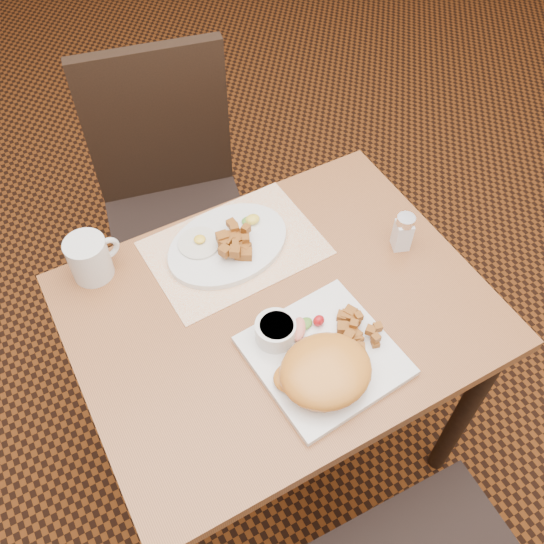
{
  "coord_description": "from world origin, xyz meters",
  "views": [
    {
      "loc": [
        -0.38,
        -0.66,
        1.86
      ],
      "look_at": [
        0.01,
        0.05,
        0.82
      ],
      "focal_mm": 40.0,
      "sensor_mm": 36.0,
      "label": 1
    }
  ],
  "objects": [
    {
      "name": "placemat",
      "position": [
        -0.01,
        0.2,
        0.75
      ],
      "size": [
        0.41,
        0.3,
        0.0
      ],
      "primitive_type": "cube",
      "rotation": [
        0.0,
        0.0,
        0.04
      ],
      "color": "white",
      "rests_on": "table"
    },
    {
      "name": "ground",
      "position": [
        0.0,
        0.0,
        0.0
      ],
      "size": [
        8.0,
        8.0,
        0.0
      ],
      "primitive_type": "plane",
      "color": "black",
      "rests_on": "ground"
    },
    {
      "name": "home_fries_sq",
      "position": [
        0.1,
        -0.14,
        0.78
      ],
      "size": [
        0.09,
        0.12,
        0.03
      ],
      "color": "#9D5719",
      "rests_on": "plate_square"
    },
    {
      "name": "home_fries_ov",
      "position": [
        -0.01,
        0.19,
        0.79
      ],
      "size": [
        0.1,
        0.12,
        0.04
      ],
      "color": "#9D5719",
      "rests_on": "plate_oval"
    },
    {
      "name": "salt_shaker",
      "position": [
        0.34,
        0.02,
        0.8
      ],
      "size": [
        0.05,
        0.05,
        0.1
      ],
      "color": "white",
      "rests_on": "table"
    },
    {
      "name": "garnish_sq",
      "position": [
        0.01,
        -0.08,
        0.78
      ],
      "size": [
        0.09,
        0.07,
        0.03
      ],
      "color": "#387223",
      "rests_on": "plate_square"
    },
    {
      "name": "chair_far",
      "position": [
        -0.01,
        0.65,
        0.54
      ],
      "size": [
        0.5,
        0.51,
        0.97
      ],
      "rotation": [
        0.0,
        0.0,
        2.93
      ],
      "color": "black",
      "rests_on": "ground"
    },
    {
      "name": "hollandaise_mound",
      "position": [
        -0.01,
        -0.2,
        0.8
      ],
      "size": [
        0.19,
        0.17,
        0.07
      ],
      "color": "orange",
      "rests_on": "plate_square"
    },
    {
      "name": "plate_square",
      "position": [
        0.02,
        -0.15,
        0.76
      ],
      "size": [
        0.3,
        0.3,
        0.02
      ],
      "primitive_type": "cube",
      "rotation": [
        0.0,
        0.0,
        0.08
      ],
      "color": "silver",
      "rests_on": "table"
    },
    {
      "name": "garnish_ov",
      "position": [
        0.06,
        0.24,
        0.78
      ],
      "size": [
        0.05,
        0.04,
        0.02
      ],
      "color": "#387223",
      "rests_on": "plate_oval"
    },
    {
      "name": "coffee_mug",
      "position": [
        -0.33,
        0.29,
        0.8
      ],
      "size": [
        0.12,
        0.09,
        0.11
      ],
      "color": "silver",
      "rests_on": "table"
    },
    {
      "name": "ramekin",
      "position": [
        -0.05,
        -0.07,
        0.79
      ],
      "size": [
        0.09,
        0.09,
        0.05
      ],
      "color": "silver",
      "rests_on": "plate_square"
    },
    {
      "name": "table",
      "position": [
        0.0,
        0.0,
        0.64
      ],
      "size": [
        0.9,
        0.7,
        0.75
      ],
      "color": "#97582E",
      "rests_on": "ground"
    },
    {
      "name": "fried_egg",
      "position": [
        -0.08,
        0.24,
        0.77
      ],
      "size": [
        0.1,
        0.1,
        0.02
      ],
      "color": "white",
      "rests_on": "plate_oval"
    },
    {
      "name": "plate_oval",
      "position": [
        -0.02,
        0.21,
        0.76
      ],
      "size": [
        0.34,
        0.27,
        0.02
      ],
      "primitive_type": null,
      "rotation": [
        0.0,
        0.0,
        0.16
      ],
      "color": "silver",
      "rests_on": "placemat"
    }
  ]
}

